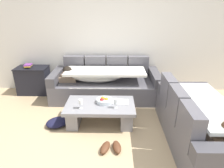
{
  "coord_description": "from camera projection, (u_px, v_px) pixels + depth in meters",
  "views": [
    {
      "loc": [
        0.19,
        -2.4,
        1.99
      ],
      "look_at": [
        0.12,
        1.09,
        0.55
      ],
      "focal_mm": 31.13,
      "sensor_mm": 36.0,
      "label": 1
    }
  ],
  "objects": [
    {
      "name": "ground_plane",
      "position": [
        103.0,
        144.0,
        2.98
      ],
      "size": [
        14.0,
        14.0,
        0.0
      ],
      "primitive_type": "plane",
      "color": "tan"
    },
    {
      "name": "back_wall",
      "position": [
        107.0,
        34.0,
        4.45
      ],
      "size": [
        9.0,
        0.1,
        2.7
      ],
      "primitive_type": "cube",
      "color": "silver",
      "rests_on": "ground_plane"
    },
    {
      "name": "couch_along_wall",
      "position": [
        104.0,
        84.0,
        4.36
      ],
      "size": [
        2.36,
        0.92,
        0.88
      ],
      "color": "#58565D",
      "rests_on": "ground_plane"
    },
    {
      "name": "couch_near_window",
      "position": [
        199.0,
        123.0,
        2.91
      ],
      "size": [
        0.92,
        1.93,
        0.88
      ],
      "rotation": [
        0.0,
        0.0,
        1.57
      ],
      "color": "#58565D",
      "rests_on": "ground_plane"
    },
    {
      "name": "coffee_table",
      "position": [
        100.0,
        111.0,
        3.43
      ],
      "size": [
        1.2,
        0.68,
        0.38
      ],
      "color": "gray",
      "rests_on": "ground_plane"
    },
    {
      "name": "fruit_bowl",
      "position": [
        104.0,
        101.0,
        3.41
      ],
      "size": [
        0.28,
        0.28,
        0.1
      ],
      "color": "silver",
      "rests_on": "coffee_table"
    },
    {
      "name": "wine_glass_near_left",
      "position": [
        81.0,
        102.0,
        3.19
      ],
      "size": [
        0.07,
        0.07,
        0.17
      ],
      "color": "silver",
      "rests_on": "coffee_table"
    },
    {
      "name": "wine_glass_near_right",
      "position": [
        116.0,
        102.0,
        3.21
      ],
      "size": [
        0.07,
        0.07,
        0.17
      ],
      "color": "silver",
      "rests_on": "coffee_table"
    },
    {
      "name": "open_magazine",
      "position": [
        120.0,
        102.0,
        3.45
      ],
      "size": [
        0.3,
        0.23,
        0.01
      ],
      "primitive_type": "cube",
      "rotation": [
        0.0,
        0.0,
        -0.08
      ],
      "color": "white",
      "rests_on": "coffee_table"
    },
    {
      "name": "side_cabinet",
      "position": [
        33.0,
        80.0,
        4.6
      ],
      "size": [
        0.72,
        0.44,
        0.64
      ],
      "color": "black",
      "rests_on": "ground_plane"
    },
    {
      "name": "book_stack_on_cabinet",
      "position": [
        28.0,
        66.0,
        4.46
      ],
      "size": [
        0.17,
        0.21,
        0.07
      ],
      "color": "black",
      "rests_on": "side_cabinet"
    },
    {
      "name": "pair_of_shoes",
      "position": [
        111.0,
        147.0,
        2.85
      ],
      "size": [
        0.35,
        0.3,
        0.09
      ],
      "color": "#59331E",
      "rests_on": "ground_plane"
    },
    {
      "name": "crumpled_garment",
      "position": [
        57.0,
        122.0,
        3.43
      ],
      "size": [
        0.51,
        0.49,
        0.12
      ],
      "primitive_type": "ellipsoid",
      "rotation": [
        0.0,
        0.0,
        0.57
      ],
      "color": "#191933",
      "rests_on": "ground_plane"
    }
  ]
}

